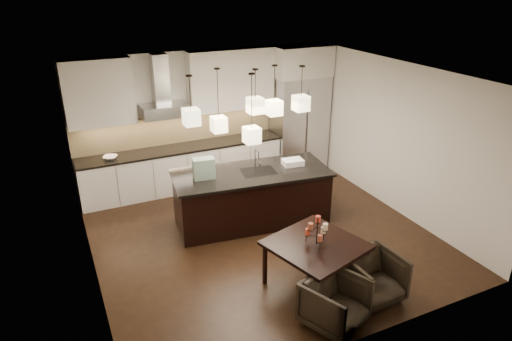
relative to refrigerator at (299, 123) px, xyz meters
name	(u,v)px	position (x,y,z in m)	size (l,w,h in m)	color
floor	(261,235)	(-2.10, -2.38, -1.08)	(5.50, 5.50, 0.02)	black
ceiling	(262,74)	(-2.10, -2.38, 1.73)	(5.50, 5.50, 0.02)	white
wall_back	(205,117)	(-2.10, 0.38, 0.32)	(5.50, 0.02, 2.80)	silver
wall_front	(368,245)	(-2.10, -5.14, 0.32)	(5.50, 0.02, 2.80)	silver
wall_left	(83,193)	(-4.86, -2.38, 0.32)	(0.02, 5.50, 2.80)	silver
wall_right	(394,137)	(0.66, -2.38, 0.32)	(0.02, 5.50, 2.80)	silver
refrigerator	(299,123)	(0.00, 0.00, 0.00)	(1.20, 0.72, 2.15)	#B7B7BA
fridge_panel	(301,61)	(0.00, 0.00, 1.40)	(1.26, 0.72, 0.65)	silver
lower_cabinets	(184,168)	(-2.73, 0.05, -0.64)	(4.21, 0.62, 0.88)	silver
countertop	(182,148)	(-2.73, 0.05, -0.17)	(4.21, 0.66, 0.04)	black
backsplash	(177,128)	(-2.73, 0.35, 0.16)	(4.21, 0.02, 0.63)	tan
upper_cab_left	(98,93)	(-4.20, 0.19, 1.10)	(1.25, 0.35, 1.25)	silver
upper_cab_right	(231,80)	(-1.55, 0.19, 1.10)	(1.86, 0.35, 1.25)	silver
hood_canopy	(164,110)	(-3.03, 0.10, 0.65)	(0.90, 0.52, 0.24)	#B7B7BA
hood_chimney	(160,79)	(-3.03, 0.21, 1.24)	(0.30, 0.28, 0.96)	#B7B7BA
fruit_bowl	(110,157)	(-4.17, 0.00, -0.12)	(0.26, 0.26, 0.06)	silver
island_body	(251,198)	(-2.04, -1.85, -0.60)	(2.67, 1.07, 0.94)	black
island_top	(251,173)	(-2.04, -1.85, -0.11)	(2.76, 1.15, 0.04)	black
faucet	(255,158)	(-1.92, -1.76, 0.11)	(0.11, 0.26, 0.41)	silver
tote_bag	(204,168)	(-2.88, -1.75, 0.09)	(0.36, 0.19, 0.36)	#1D583D
food_container	(293,162)	(-1.22, -1.88, -0.04)	(0.36, 0.26, 0.11)	silver
dining_table	(315,265)	(-2.00, -3.96, -0.72)	(1.18, 1.18, 0.71)	black
candelabra	(317,231)	(-2.00, -3.96, -0.16)	(0.34, 0.34, 0.42)	black
candle_a	(323,230)	(-1.87, -3.93, -0.20)	(0.07, 0.07, 0.09)	beige
candle_b	(308,232)	(-2.10, -3.87, -0.20)	(0.07, 0.07, 0.09)	red
candle_c	(320,238)	(-2.03, -4.09, -0.20)	(0.07, 0.07, 0.09)	#9C4830
candle_d	(318,219)	(-1.92, -3.85, -0.05)	(0.07, 0.07, 0.09)	red
candle_e	(311,226)	(-2.12, -3.98, -0.05)	(0.07, 0.07, 0.09)	#9C4830
candle_f	(325,227)	(-1.95, -4.08, -0.05)	(0.07, 0.07, 0.09)	beige
armchair_left	(335,303)	(-2.20, -4.76, -0.74)	(0.72, 0.74, 0.67)	black
armchair_right	(372,277)	(-1.43, -4.54, -0.73)	(0.73, 0.75, 0.68)	black
pendant_a	(191,117)	(-3.10, -1.94, 1.07)	(0.24, 0.24, 0.26)	beige
pendant_b	(219,124)	(-2.52, -1.60, 0.78)	(0.24, 0.24, 0.26)	beige
pendant_c	(255,105)	(-1.99, -1.92, 1.12)	(0.24, 0.24, 0.26)	beige
pendant_d	(274,108)	(-1.55, -1.75, 0.99)	(0.24, 0.24, 0.26)	beige
pendant_e	(301,103)	(-1.17, -2.01, 1.09)	(0.24, 0.24, 0.26)	beige
pendant_f	(252,135)	(-2.19, -2.21, 0.73)	(0.24, 0.24, 0.26)	beige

